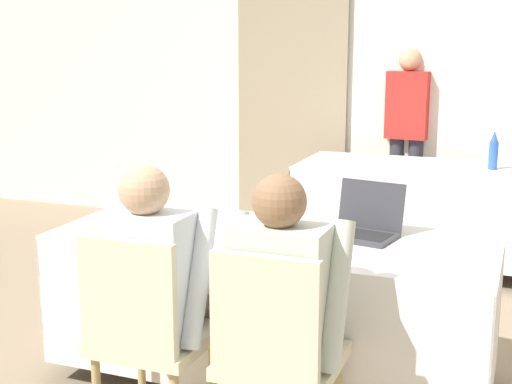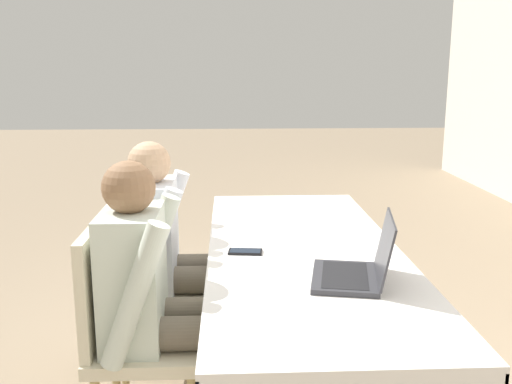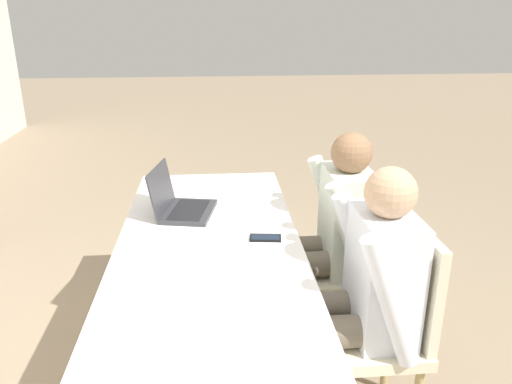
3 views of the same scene
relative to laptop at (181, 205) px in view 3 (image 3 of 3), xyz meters
The scene contains 9 objects.
ground_plane 0.90m from the laptop, 160.36° to the right, with size 24.00×24.00×0.00m, color gray.
conference_table_near 0.48m from the laptop, 160.36° to the right, with size 2.06×0.82×0.75m.
laptop is the anchor object (origin of this frame).
cell_phone 0.53m from the laptop, 130.55° to the right, with size 0.09×0.15×0.01m.
paper_beside_laptop 0.92m from the laptop, behind, with size 0.25×0.32×0.00m.
chair_near_left 1.13m from the laptop, 128.17° to the right, with size 0.44×0.44×0.92m.
chair_near_right 0.91m from the laptop, 98.16° to the right, with size 0.44×0.44×0.92m.
person_checkered_shirt 1.02m from the laptop, 131.81° to the right, with size 0.50×0.52×1.18m.
person_white_shirt 0.78m from the laptop, 99.27° to the right, with size 0.50×0.52×1.18m.
Camera 3 is at (-1.98, -0.04, 1.73)m, focal length 35.00 mm.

